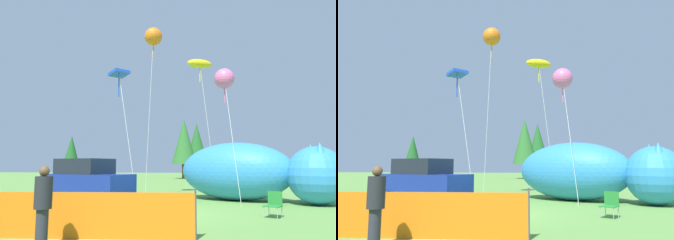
% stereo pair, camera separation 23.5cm
% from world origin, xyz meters
% --- Properties ---
extents(ground_plane, '(120.00, 120.00, 0.00)m').
position_xyz_m(ground_plane, '(0.00, 0.00, 0.00)').
color(ground_plane, '#609342').
extents(parked_car, '(4.39, 3.19, 2.10)m').
position_xyz_m(parked_car, '(-3.32, 1.72, 1.03)').
color(parked_car, navy).
rests_on(parked_car, ground).
extents(folding_chair, '(0.75, 0.75, 0.89)m').
position_xyz_m(folding_chair, '(4.33, -0.45, 0.50)').
color(folding_chair, '#267F33').
rests_on(folding_chair, ground).
extents(inflatable_cat, '(8.26, 5.57, 2.98)m').
position_xyz_m(inflatable_cat, '(4.31, 4.65, 1.38)').
color(inflatable_cat, '#338CD8').
rests_on(inflatable_cat, ground).
extents(safety_fence, '(6.85, 0.52, 1.26)m').
position_xyz_m(safety_fence, '(-1.67, -4.47, 0.57)').
color(safety_fence, orange).
rests_on(safety_fence, ground).
extents(spectator_in_black_shirt, '(0.39, 0.39, 1.81)m').
position_xyz_m(spectator_in_black_shirt, '(-1.63, -5.46, 0.99)').
color(spectator_in_black_shirt, '#2D2D38').
rests_on(spectator_in_black_shirt, ground).
extents(kite_blue_box, '(2.09, 2.29, 6.87)m').
position_xyz_m(kite_blue_box, '(-2.63, 4.17, 6.61)').
color(kite_blue_box, silver).
rests_on(kite_blue_box, ground).
extents(kite_yellow_hero, '(2.01, 2.14, 9.05)m').
position_xyz_m(kite_yellow_hero, '(1.61, 9.08, 8.61)').
color(kite_yellow_hero, silver).
rests_on(kite_yellow_hero, ground).
extents(kite_pink_octopus, '(1.07, 2.69, 6.90)m').
position_xyz_m(kite_pink_octopus, '(2.99, 4.58, 6.35)').
color(kite_pink_octopus, silver).
rests_on(kite_pink_octopus, ground).
extents(kite_orange_flower, '(1.05, 1.05, 9.87)m').
position_xyz_m(kite_orange_flower, '(-1.04, 5.70, 9.32)').
color(kite_orange_flower, silver).
rests_on(kite_orange_flower, ground).
extents(horizon_tree_east, '(3.40, 3.40, 8.12)m').
position_xyz_m(horizon_tree_east, '(0.37, 37.88, 4.99)').
color(horizon_tree_east, brown).
rests_on(horizon_tree_east, ground).
extents(horizon_tree_west, '(3.29, 3.29, 7.85)m').
position_xyz_m(horizon_tree_west, '(-1.04, 30.47, 4.82)').
color(horizon_tree_west, brown).
rests_on(horizon_tree_west, ground).
extents(horizon_tree_mid, '(2.48, 2.48, 5.92)m').
position_xyz_m(horizon_tree_mid, '(-17.32, 32.33, 3.63)').
color(horizon_tree_mid, brown).
rests_on(horizon_tree_mid, ground).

